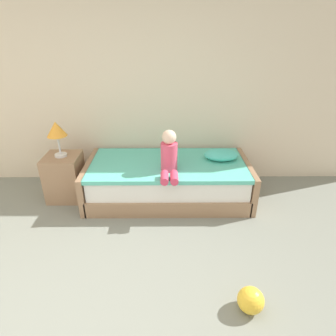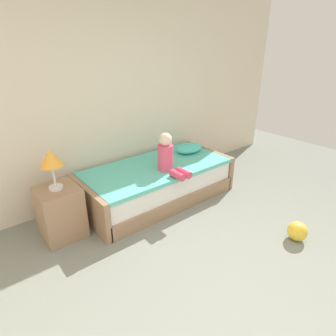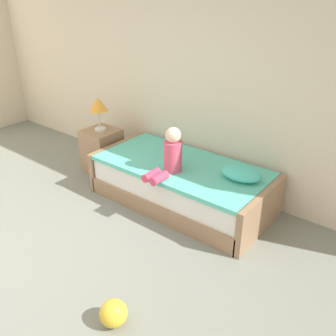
# 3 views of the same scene
# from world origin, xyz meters

# --- Properties ---
(ground_plane) EXTENTS (9.20, 9.20, 0.00)m
(ground_plane) POSITION_xyz_m (0.00, 0.00, 0.00)
(ground_plane) COLOR gray
(wall_rear) EXTENTS (7.20, 0.10, 2.90)m
(wall_rear) POSITION_xyz_m (0.00, 2.60, 1.45)
(wall_rear) COLOR beige
(wall_rear) RESTS_ON ground
(bed) EXTENTS (2.11, 1.00, 0.50)m
(bed) POSITION_xyz_m (0.55, 2.00, 0.25)
(bed) COLOR #997556
(bed) RESTS_ON ground
(nightstand) EXTENTS (0.44, 0.44, 0.60)m
(nightstand) POSITION_xyz_m (-0.80, 2.00, 0.30)
(nightstand) COLOR #997556
(nightstand) RESTS_ON ground
(table_lamp) EXTENTS (0.24, 0.24, 0.45)m
(table_lamp) POSITION_xyz_m (-0.80, 2.00, 0.94)
(table_lamp) COLOR silver
(table_lamp) RESTS_ON nightstand
(child_figure) EXTENTS (0.20, 0.51, 0.50)m
(child_figure) POSITION_xyz_m (0.56, 1.77, 0.70)
(child_figure) COLOR #E04C6B
(child_figure) RESTS_ON bed
(pillow) EXTENTS (0.44, 0.30, 0.13)m
(pillow) POSITION_xyz_m (1.24, 2.10, 0.56)
(pillow) COLOR #4CCCBC
(pillow) RESTS_ON bed
(toy_ball) EXTENTS (0.22, 0.22, 0.22)m
(toy_ball) POSITION_xyz_m (1.20, 0.26, 0.11)
(toy_ball) COLOR yellow
(toy_ball) RESTS_ON ground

